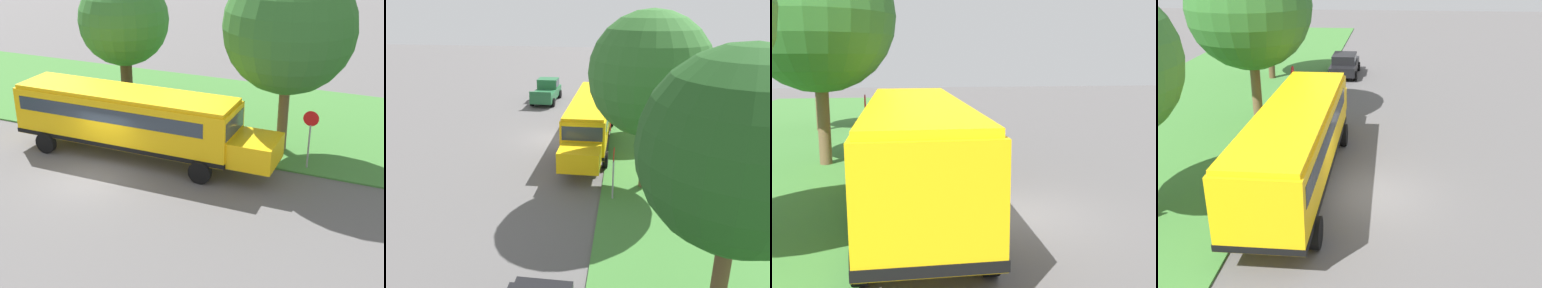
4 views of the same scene
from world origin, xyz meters
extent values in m
plane|color=#565454|center=(0.00, 0.00, 0.00)|extent=(120.00, 120.00, 0.00)
cube|color=#3D7533|center=(-10.00, 0.00, 0.04)|extent=(12.00, 80.00, 0.08)
cube|color=yellow|center=(-2.75, 0.30, 1.90)|extent=(2.50, 10.50, 2.20)
cube|color=yellow|center=(-2.75, 6.50, 1.35)|extent=(2.20, 1.90, 1.10)
cube|color=yellow|center=(-2.75, 0.30, 3.08)|extent=(2.35, 10.29, 0.16)
cube|color=black|center=(-2.75, 0.30, 0.92)|extent=(2.54, 10.54, 0.20)
cube|color=#2D3842|center=(-2.75, 0.00, 2.36)|extent=(2.53, 9.24, 0.64)
cube|color=#2D3842|center=(-2.75, 5.50, 2.36)|extent=(2.25, 0.12, 0.80)
cylinder|color=red|center=(-4.18, 3.19, 2.05)|extent=(0.03, 0.44, 0.44)
cylinder|color=black|center=(-4.00, 4.50, 0.50)|extent=(0.30, 1.00, 1.00)
cylinder|color=black|center=(-1.50, 4.50, 0.50)|extent=(0.30, 1.00, 1.00)
cylinder|color=black|center=(-4.00, -3.37, 0.50)|extent=(0.30, 1.00, 1.00)
cylinder|color=black|center=(-1.50, -3.37, 0.50)|extent=(0.30, 1.00, 1.00)
cylinder|color=#4C3826|center=(-7.82, -2.52, 1.71)|extent=(0.65, 0.65, 3.41)
sphere|color=#33702D|center=(-7.82, -2.52, 5.23)|extent=(4.85, 4.85, 4.85)
sphere|color=#33702D|center=(-7.14, -2.57, 5.08)|extent=(3.35, 3.35, 3.35)
cylinder|color=brown|center=(-6.12, 6.78, 1.84)|extent=(0.48, 0.48, 3.67)
sphere|color=#2D6628|center=(-6.12, 6.78, 5.88)|extent=(5.90, 5.90, 5.90)
sphere|color=#2D6628|center=(-6.27, 6.20, 6.00)|extent=(3.89, 3.89, 3.89)
cylinder|color=gray|center=(-4.60, 8.36, 1.05)|extent=(0.08, 0.08, 2.10)
cylinder|color=red|center=(-4.60, 8.36, 2.40)|extent=(0.03, 0.68, 0.68)
cube|color=brown|center=(-8.01, -2.44, 0.45)|extent=(1.64, 0.65, 0.08)
cube|color=brown|center=(-7.99, -2.66, 0.70)|extent=(1.60, 0.21, 0.44)
cube|color=#333333|center=(-7.28, -2.37, 0.23)|extent=(0.12, 0.46, 0.45)
cube|color=#333333|center=(-8.75, -2.51, 0.23)|extent=(0.12, 0.46, 0.45)
camera|label=1|loc=(17.03, 12.10, 10.61)|focal=50.00mm
camera|label=2|loc=(-5.07, 24.62, 8.99)|focal=35.00mm
camera|label=3|loc=(-3.21, -11.52, 4.19)|focal=42.00mm
camera|label=4|loc=(0.53, -14.43, 8.05)|focal=42.00mm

